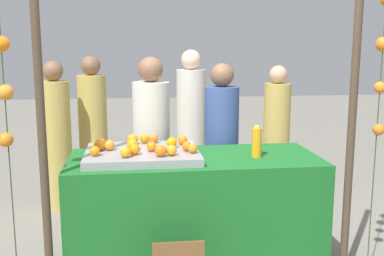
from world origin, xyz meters
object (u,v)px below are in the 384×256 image
object	(u,v)px
stall_counter	(194,211)
vendor_left	(152,154)
vendor_right	(221,154)
juice_bottle	(257,142)
orange_1	(171,150)
orange_0	(187,146)

from	to	relation	value
stall_counter	vendor_left	world-z (taller)	vendor_left
vendor_left	vendor_right	bearing A→B (deg)	3.59
stall_counter	juice_bottle	size ratio (longest dim) A/B	7.86
stall_counter	orange_1	xyz separation A→B (m)	(-0.19, -0.19, 0.54)
stall_counter	vendor_left	size ratio (longest dim) A/B	1.18
orange_1	vendor_left	world-z (taller)	vendor_left
orange_1	stall_counter	bearing A→B (deg)	43.77
stall_counter	vendor_right	xyz separation A→B (m)	(0.34, 0.65, 0.29)
stall_counter	orange_1	size ratio (longest dim) A/B	24.30
stall_counter	juice_bottle	bearing A→B (deg)	-7.90
stall_counter	orange_0	world-z (taller)	orange_0
orange_0	vendor_right	xyz separation A→B (m)	(0.40, 0.70, -0.24)
orange_0	juice_bottle	bearing A→B (deg)	-1.62
juice_bottle	orange_0	bearing A→B (deg)	178.38
orange_0	juice_bottle	distance (m)	0.54
orange_0	vendor_left	bearing A→B (deg)	109.77
vendor_left	vendor_right	world-z (taller)	vendor_left
orange_0	orange_1	world-z (taller)	orange_1
orange_0	vendor_right	size ratio (longest dim) A/B	0.05
orange_0	vendor_left	distance (m)	0.74
orange_1	vendor_left	xyz separation A→B (m)	(-0.11, 0.80, -0.22)
orange_0	orange_1	xyz separation A→B (m)	(-0.13, -0.13, 0.00)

